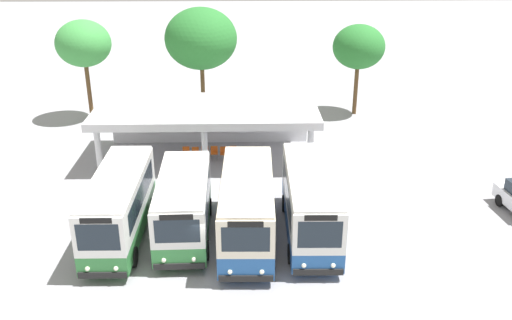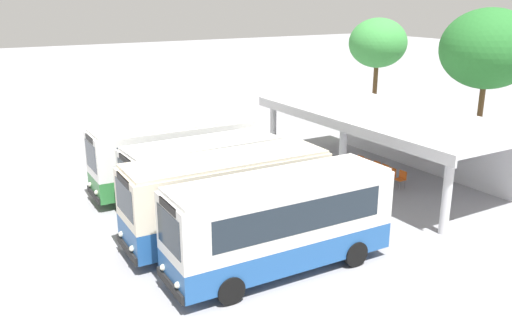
{
  "view_description": "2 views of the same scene",
  "coord_description": "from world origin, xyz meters",
  "px_view_note": "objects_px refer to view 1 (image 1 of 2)",
  "views": [
    {
      "loc": [
        0.91,
        -20.46,
        13.79
      ],
      "look_at": [
        1.51,
        6.45,
        2.28
      ],
      "focal_mm": 38.86,
      "sensor_mm": 36.0,
      "label": 1
    },
    {
      "loc": [
        17.47,
        -6.29,
        8.79
      ],
      "look_at": [
        -2.36,
        5.39,
        1.77
      ],
      "focal_mm": 37.45,
      "sensor_mm": 36.0,
      "label": 2
    }
  ],
  "objects_px": {
    "city_bus_fourth_amber": "(310,201)",
    "waiting_chair_end_by_column": "(186,152)",
    "waiting_chair_fourth_seat": "(214,152)",
    "city_bus_nearest_orange": "(119,204)",
    "city_bus_second_in_row": "(184,204)",
    "waiting_chair_second_from_end": "(195,152)",
    "waiting_chair_fifth_seat": "(224,152)",
    "waiting_chair_middle_seat": "(205,152)",
    "city_bus_middle_cream": "(247,206)",
    "waiting_chair_far_end_seat": "(233,152)"
  },
  "relations": [
    {
      "from": "waiting_chair_fifth_seat",
      "to": "city_bus_fourth_amber",
      "type": "bearing_deg",
      "value": -64.74
    },
    {
      "from": "city_bus_middle_cream",
      "to": "waiting_chair_fifth_seat",
      "type": "xyz_separation_m",
      "value": [
        -1.42,
        9.68,
        -1.28
      ]
    },
    {
      "from": "city_bus_second_in_row",
      "to": "waiting_chair_fifth_seat",
      "type": "bearing_deg",
      "value": 80.5
    },
    {
      "from": "waiting_chair_second_from_end",
      "to": "waiting_chair_fifth_seat",
      "type": "xyz_separation_m",
      "value": [
        1.78,
        0.01,
        0.0
      ]
    },
    {
      "from": "waiting_chair_second_from_end",
      "to": "waiting_chair_fifth_seat",
      "type": "relative_size",
      "value": 1.0
    },
    {
      "from": "city_bus_middle_cream",
      "to": "waiting_chair_middle_seat",
      "type": "relative_size",
      "value": 9.14
    },
    {
      "from": "waiting_chair_fourth_seat",
      "to": "waiting_chair_far_end_seat",
      "type": "height_order",
      "value": "same"
    },
    {
      "from": "waiting_chair_fifth_seat",
      "to": "waiting_chair_far_end_seat",
      "type": "bearing_deg",
      "value": 9.2
    },
    {
      "from": "city_bus_fourth_amber",
      "to": "waiting_chair_end_by_column",
      "type": "bearing_deg",
      "value": 125.88
    },
    {
      "from": "city_bus_fourth_amber",
      "to": "waiting_chair_fourth_seat",
      "type": "distance_m",
      "value": 10.71
    },
    {
      "from": "city_bus_middle_cream",
      "to": "waiting_chair_end_by_column",
      "type": "relative_size",
      "value": 9.14
    },
    {
      "from": "city_bus_fourth_amber",
      "to": "waiting_chair_middle_seat",
      "type": "bearing_deg",
      "value": 120.69
    },
    {
      "from": "city_bus_nearest_orange",
      "to": "city_bus_second_in_row",
      "type": "distance_m",
      "value": 2.98
    },
    {
      "from": "city_bus_second_in_row",
      "to": "waiting_chair_middle_seat",
      "type": "xyz_separation_m",
      "value": [
        0.37,
        9.38,
        -1.19
      ]
    },
    {
      "from": "city_bus_nearest_orange",
      "to": "city_bus_second_in_row",
      "type": "xyz_separation_m",
      "value": [
        2.97,
        0.13,
        -0.1
      ]
    },
    {
      "from": "city_bus_nearest_orange",
      "to": "city_bus_fourth_amber",
      "type": "height_order",
      "value": "city_bus_fourth_amber"
    },
    {
      "from": "waiting_chair_middle_seat",
      "to": "waiting_chair_far_end_seat",
      "type": "distance_m",
      "value": 1.78
    },
    {
      "from": "waiting_chair_second_from_end",
      "to": "waiting_chair_far_end_seat",
      "type": "distance_m",
      "value": 2.38
    },
    {
      "from": "city_bus_middle_cream",
      "to": "waiting_chair_far_end_seat",
      "type": "height_order",
      "value": "city_bus_middle_cream"
    },
    {
      "from": "city_bus_fourth_amber",
      "to": "waiting_chair_fifth_seat",
      "type": "distance_m",
      "value": 10.36
    },
    {
      "from": "city_bus_middle_cream",
      "to": "city_bus_fourth_amber",
      "type": "relative_size",
      "value": 1.0
    },
    {
      "from": "waiting_chair_fifth_seat",
      "to": "waiting_chair_far_end_seat",
      "type": "xyz_separation_m",
      "value": [
        0.59,
        0.1,
        0.0
      ]
    },
    {
      "from": "city_bus_second_in_row",
      "to": "waiting_chair_fifth_seat",
      "type": "relative_size",
      "value": 7.89
    },
    {
      "from": "waiting_chair_far_end_seat",
      "to": "waiting_chair_second_from_end",
      "type": "bearing_deg",
      "value": -177.34
    },
    {
      "from": "city_bus_middle_cream",
      "to": "waiting_chair_end_by_column",
      "type": "bearing_deg",
      "value": 111.28
    },
    {
      "from": "waiting_chair_fourth_seat",
      "to": "waiting_chair_second_from_end",
      "type": "bearing_deg",
      "value": -174.9
    },
    {
      "from": "waiting_chair_second_from_end",
      "to": "city_bus_second_in_row",
      "type": "bearing_deg",
      "value": -88.59
    },
    {
      "from": "waiting_chair_end_by_column",
      "to": "waiting_chair_fourth_seat",
      "type": "distance_m",
      "value": 1.78
    },
    {
      "from": "city_bus_second_in_row",
      "to": "waiting_chair_middle_seat",
      "type": "height_order",
      "value": "city_bus_second_in_row"
    },
    {
      "from": "waiting_chair_end_by_column",
      "to": "waiting_chair_fourth_seat",
      "type": "xyz_separation_m",
      "value": [
        1.78,
        0.04,
        0.0
      ]
    },
    {
      "from": "waiting_chair_middle_seat",
      "to": "waiting_chair_fourth_seat",
      "type": "height_order",
      "value": "same"
    },
    {
      "from": "waiting_chair_end_by_column",
      "to": "waiting_chair_fourth_seat",
      "type": "height_order",
      "value": "same"
    },
    {
      "from": "city_bus_nearest_orange",
      "to": "waiting_chair_fifth_seat",
      "type": "relative_size",
      "value": 8.88
    },
    {
      "from": "waiting_chair_second_from_end",
      "to": "waiting_chair_fifth_seat",
      "type": "distance_m",
      "value": 1.78
    },
    {
      "from": "waiting_chair_middle_seat",
      "to": "city_bus_fourth_amber",
      "type": "bearing_deg",
      "value": -59.31
    },
    {
      "from": "city_bus_second_in_row",
      "to": "waiting_chair_middle_seat",
      "type": "relative_size",
      "value": 7.89
    },
    {
      "from": "city_bus_nearest_orange",
      "to": "waiting_chair_fifth_seat",
      "type": "bearing_deg",
      "value": 64.34
    },
    {
      "from": "waiting_chair_far_end_seat",
      "to": "city_bus_middle_cream",
      "type": "bearing_deg",
      "value": -85.19
    },
    {
      "from": "city_bus_fourth_amber",
      "to": "waiting_chair_fourth_seat",
      "type": "height_order",
      "value": "city_bus_fourth_amber"
    },
    {
      "from": "waiting_chair_fourth_seat",
      "to": "waiting_chair_far_end_seat",
      "type": "xyz_separation_m",
      "value": [
        1.19,
        0.0,
        0.0
      ]
    },
    {
      "from": "city_bus_fourth_amber",
      "to": "waiting_chair_fourth_seat",
      "type": "xyz_separation_m",
      "value": [
        -4.98,
        9.39,
        -1.29
      ]
    },
    {
      "from": "city_bus_middle_cream",
      "to": "waiting_chair_second_from_end",
      "type": "distance_m",
      "value": 10.26
    },
    {
      "from": "city_bus_middle_cream",
      "to": "city_bus_fourth_amber",
      "type": "distance_m",
      "value": 2.99
    },
    {
      "from": "city_bus_middle_cream",
      "to": "city_bus_nearest_orange",
      "type": "bearing_deg",
      "value": 177.44
    },
    {
      "from": "waiting_chair_end_by_column",
      "to": "waiting_chair_fifth_seat",
      "type": "xyz_separation_m",
      "value": [
        2.37,
        -0.05,
        0.0
      ]
    },
    {
      "from": "city_bus_middle_cream",
      "to": "waiting_chair_fifth_seat",
      "type": "height_order",
      "value": "city_bus_middle_cream"
    },
    {
      "from": "waiting_chair_end_by_column",
      "to": "waiting_chair_second_from_end",
      "type": "height_order",
      "value": "same"
    },
    {
      "from": "waiting_chair_end_by_column",
      "to": "waiting_chair_fifth_seat",
      "type": "bearing_deg",
      "value": -1.23
    },
    {
      "from": "waiting_chair_end_by_column",
      "to": "waiting_chair_middle_seat",
      "type": "xyz_separation_m",
      "value": [
        1.19,
        0.04,
        0.0
      ]
    },
    {
      "from": "city_bus_fourth_amber",
      "to": "waiting_chair_end_by_column",
      "type": "distance_m",
      "value": 11.61
    }
  ]
}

